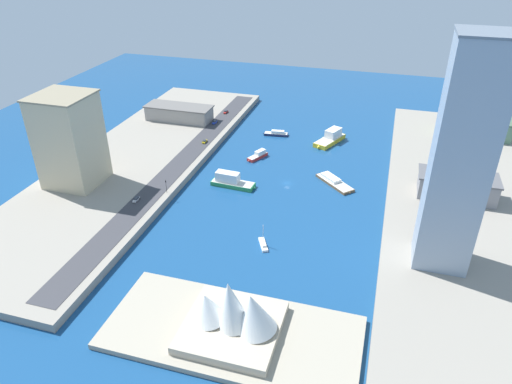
{
  "coord_description": "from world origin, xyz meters",
  "views": [
    {
      "loc": [
        -44.38,
        206.94,
        116.21
      ],
      "look_at": [
        9.63,
        23.58,
        6.25
      ],
      "focal_mm": 33.12,
      "sensor_mm": 36.0,
      "label": 1
    }
  ],
  "objects_px": {
    "ferry_green_doubledeck": "(231,181)",
    "hatchback_blue": "(215,122)",
    "tower_tall_glass": "(461,160)",
    "sedan_silver": "(136,199)",
    "traffic_light_waterfront": "(166,184)",
    "opera_landmark": "(234,315)",
    "barge_flat_brown": "(334,181)",
    "patrol_launch_navy": "(276,133)",
    "sailboat_small_white": "(263,244)",
    "warehouse_low_gray": "(457,186)",
    "ferry_yellow_fast": "(331,138)",
    "terminal_long_green": "(476,126)",
    "carpark_squat_concrete": "(179,113)",
    "taxi_yellow_cab": "(205,141)",
    "tugboat_red": "(258,155)",
    "pickup_red": "(226,112)",
    "office_block_beige": "(70,140)"
  },
  "relations": [
    {
      "from": "warehouse_low_gray",
      "to": "traffic_light_waterfront",
      "type": "relative_size",
      "value": 5.49
    },
    {
      "from": "sailboat_small_white",
      "to": "traffic_light_waterfront",
      "type": "distance_m",
      "value": 59.8
    },
    {
      "from": "ferry_yellow_fast",
      "to": "pickup_red",
      "type": "bearing_deg",
      "value": -15.07
    },
    {
      "from": "ferry_yellow_fast",
      "to": "pickup_red",
      "type": "xyz_separation_m",
      "value": [
        74.19,
        -19.98,
        1.75
      ]
    },
    {
      "from": "terminal_long_green",
      "to": "opera_landmark",
      "type": "xyz_separation_m",
      "value": [
        89.64,
        190.12,
        -0.23
      ]
    },
    {
      "from": "carpark_squat_concrete",
      "to": "traffic_light_waterfront",
      "type": "height_order",
      "value": "carpark_squat_concrete"
    },
    {
      "from": "sailboat_small_white",
      "to": "patrol_launch_navy",
      "type": "distance_m",
      "value": 116.05
    },
    {
      "from": "barge_flat_brown",
      "to": "sedan_silver",
      "type": "relative_size",
      "value": 4.64
    },
    {
      "from": "traffic_light_waterfront",
      "to": "pickup_red",
      "type": "bearing_deg",
      "value": -85.31
    },
    {
      "from": "taxi_yellow_cab",
      "to": "sedan_silver",
      "type": "height_order",
      "value": "sedan_silver"
    },
    {
      "from": "sailboat_small_white",
      "to": "tower_tall_glass",
      "type": "bearing_deg",
      "value": -175.2
    },
    {
      "from": "pickup_red",
      "to": "opera_landmark",
      "type": "height_order",
      "value": "opera_landmark"
    },
    {
      "from": "ferry_yellow_fast",
      "to": "sedan_silver",
      "type": "bearing_deg",
      "value": 53.26
    },
    {
      "from": "opera_landmark",
      "to": "barge_flat_brown",
      "type": "bearing_deg",
      "value": -98.12
    },
    {
      "from": "tower_tall_glass",
      "to": "sedan_silver",
      "type": "xyz_separation_m",
      "value": [
        132.28,
        -6.56,
        -41.39
      ]
    },
    {
      "from": "barge_flat_brown",
      "to": "patrol_launch_navy",
      "type": "relative_size",
      "value": 1.35
    },
    {
      "from": "patrol_launch_navy",
      "to": "terminal_long_green",
      "type": "relative_size",
      "value": 0.41
    },
    {
      "from": "opera_landmark",
      "to": "office_block_beige",
      "type": "bearing_deg",
      "value": -33.62
    },
    {
      "from": "terminal_long_green",
      "to": "pickup_red",
      "type": "bearing_deg",
      "value": 2.82
    },
    {
      "from": "patrol_launch_navy",
      "to": "carpark_squat_concrete",
      "type": "height_order",
      "value": "carpark_squat_concrete"
    },
    {
      "from": "pickup_red",
      "to": "sedan_silver",
      "type": "relative_size",
      "value": 1.11
    },
    {
      "from": "taxi_yellow_cab",
      "to": "opera_landmark",
      "type": "xyz_separation_m",
      "value": [
        -63.16,
        132.4,
        4.55
      ]
    },
    {
      "from": "hatchback_blue",
      "to": "sedan_silver",
      "type": "bearing_deg",
      "value": 89.72
    },
    {
      "from": "sailboat_small_white",
      "to": "warehouse_low_gray",
      "type": "relative_size",
      "value": 0.27
    },
    {
      "from": "terminal_long_green",
      "to": "taxi_yellow_cab",
      "type": "relative_size",
      "value": 8.19
    },
    {
      "from": "terminal_long_green",
      "to": "sailboat_small_white",
      "type": "bearing_deg",
      "value": 56.3
    },
    {
      "from": "ferry_green_doubledeck",
      "to": "hatchback_blue",
      "type": "xyz_separation_m",
      "value": [
        34.63,
        -68.65,
        1.78
      ]
    },
    {
      "from": "traffic_light_waterfront",
      "to": "opera_landmark",
      "type": "distance_m",
      "value": 93.6
    },
    {
      "from": "hatchback_blue",
      "to": "opera_landmark",
      "type": "relative_size",
      "value": 0.16
    },
    {
      "from": "hatchback_blue",
      "to": "tugboat_red",
      "type": "bearing_deg",
      "value": 139.04
    },
    {
      "from": "tugboat_red",
      "to": "ferry_yellow_fast",
      "type": "height_order",
      "value": "ferry_yellow_fast"
    },
    {
      "from": "ferry_yellow_fast",
      "to": "terminal_long_green",
      "type": "bearing_deg",
      "value": -161.57
    },
    {
      "from": "ferry_green_doubledeck",
      "to": "hatchback_blue",
      "type": "relative_size",
      "value": 4.79
    },
    {
      "from": "warehouse_low_gray",
      "to": "sedan_silver",
      "type": "distance_m",
      "value": 149.47
    },
    {
      "from": "sedan_silver",
      "to": "pickup_red",
      "type": "bearing_deg",
      "value": -90.49
    },
    {
      "from": "warehouse_low_gray",
      "to": "traffic_light_waterfront",
      "type": "xyz_separation_m",
      "value": [
        131.95,
        35.32,
        -1.15
      ]
    },
    {
      "from": "office_block_beige",
      "to": "opera_landmark",
      "type": "height_order",
      "value": "office_block_beige"
    },
    {
      "from": "pickup_red",
      "to": "ferry_green_doubledeck",
      "type": "bearing_deg",
      "value": 111.06
    },
    {
      "from": "barge_flat_brown",
      "to": "sedan_silver",
      "type": "xyz_separation_m",
      "value": [
        84.63,
        49.37,
        3.36
      ]
    },
    {
      "from": "warehouse_low_gray",
      "to": "opera_landmark",
      "type": "bearing_deg",
      "value": 55.92
    },
    {
      "from": "sedan_silver",
      "to": "opera_landmark",
      "type": "relative_size",
      "value": 0.15
    },
    {
      "from": "patrol_launch_navy",
      "to": "warehouse_low_gray",
      "type": "xyz_separation_m",
      "value": [
        -100.72,
        54.89,
        7.8
      ]
    },
    {
      "from": "ferry_yellow_fast",
      "to": "opera_landmark",
      "type": "height_order",
      "value": "opera_landmark"
    },
    {
      "from": "traffic_light_waterfront",
      "to": "patrol_launch_navy",
      "type": "bearing_deg",
      "value": -109.09
    },
    {
      "from": "ferry_yellow_fast",
      "to": "terminal_long_green",
      "type": "distance_m",
      "value": 87.94
    },
    {
      "from": "ferry_green_doubledeck",
      "to": "patrol_launch_navy",
      "type": "height_order",
      "value": "ferry_green_doubledeck"
    },
    {
      "from": "barge_flat_brown",
      "to": "carpark_squat_concrete",
      "type": "bearing_deg",
      "value": -25.3
    },
    {
      "from": "sailboat_small_white",
      "to": "pickup_red",
      "type": "bearing_deg",
      "value": -64.47
    },
    {
      "from": "tugboat_red",
      "to": "taxi_yellow_cab",
      "type": "xyz_separation_m",
      "value": [
        33.64,
        -3.55,
        2.94
      ]
    },
    {
      "from": "barge_flat_brown",
      "to": "ferry_yellow_fast",
      "type": "bearing_deg",
      "value": -79.64
    }
  ]
}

